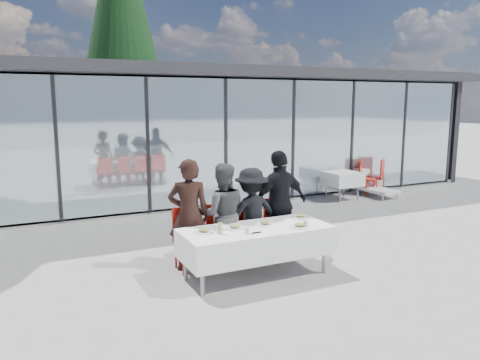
# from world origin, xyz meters

# --- Properties ---
(ground) EXTENTS (90.00, 90.00, 0.00)m
(ground) POSITION_xyz_m (0.00, 0.00, 0.00)
(ground) COLOR gray
(ground) RESTS_ON ground
(pavilion) EXTENTS (14.80, 8.80, 3.44)m
(pavilion) POSITION_xyz_m (2.00, 8.16, 2.15)
(pavilion) COLOR gray
(pavilion) RESTS_ON ground
(treeline) EXTENTS (62.50, 2.00, 4.40)m
(treeline) POSITION_xyz_m (-2.00, 28.00, 2.20)
(treeline) COLOR #103411
(treeline) RESTS_ON ground
(dining_table) EXTENTS (2.26, 0.96, 0.75)m
(dining_table) POSITION_xyz_m (-0.48, -0.49, 0.54)
(dining_table) COLOR white
(dining_table) RESTS_ON ground
(diner_a) EXTENTS (0.82, 0.82, 1.76)m
(diner_a) POSITION_xyz_m (-1.29, 0.20, 0.88)
(diner_a) COLOR black
(diner_a) RESTS_ON ground
(diner_chair_a) EXTENTS (0.44, 0.44, 0.97)m
(diner_chair_a) POSITION_xyz_m (-1.29, 0.25, 0.54)
(diner_chair_a) COLOR red
(diner_chair_a) RESTS_ON ground
(diner_b) EXTENTS (1.02, 1.02, 1.66)m
(diner_b) POSITION_xyz_m (-0.72, 0.20, 0.83)
(diner_b) COLOR #4E4E4E
(diner_b) RESTS_ON ground
(diner_chair_b) EXTENTS (0.44, 0.44, 0.97)m
(diner_chair_b) POSITION_xyz_m (-0.72, 0.25, 0.54)
(diner_chair_b) COLOR red
(diner_chair_b) RESTS_ON ground
(diner_c) EXTENTS (1.01, 1.01, 1.55)m
(diner_c) POSITION_xyz_m (-0.20, 0.20, 0.77)
(diner_c) COLOR black
(diner_c) RESTS_ON ground
(diner_chair_c) EXTENTS (0.44, 0.44, 0.97)m
(diner_chair_c) POSITION_xyz_m (-0.20, 0.25, 0.54)
(diner_chair_c) COLOR red
(diner_chair_c) RESTS_ON ground
(diner_d) EXTENTS (1.16, 1.16, 1.81)m
(diner_d) POSITION_xyz_m (0.34, 0.20, 0.91)
(diner_d) COLOR black
(diner_d) RESTS_ON ground
(diner_chair_d) EXTENTS (0.44, 0.44, 0.97)m
(diner_chair_d) POSITION_xyz_m (0.34, 0.25, 0.54)
(diner_chair_d) COLOR red
(diner_chair_d) RESTS_ON ground
(plate_a) EXTENTS (0.29, 0.29, 0.07)m
(plate_a) POSITION_xyz_m (-1.28, -0.40, 0.77)
(plate_a) COLOR white
(plate_a) RESTS_ON dining_table
(plate_b) EXTENTS (0.29, 0.29, 0.07)m
(plate_b) POSITION_xyz_m (-0.78, -0.40, 0.77)
(plate_b) COLOR white
(plate_b) RESTS_ON dining_table
(plate_c) EXTENTS (0.29, 0.29, 0.07)m
(plate_c) POSITION_xyz_m (-0.27, -0.41, 0.77)
(plate_c) COLOR white
(plate_c) RESTS_ON dining_table
(plate_d) EXTENTS (0.29, 0.29, 0.07)m
(plate_d) POSITION_xyz_m (0.45, -0.28, 0.77)
(plate_d) COLOR white
(plate_d) RESTS_ON dining_table
(plate_extra) EXTENTS (0.29, 0.29, 0.07)m
(plate_extra) POSITION_xyz_m (0.13, -0.75, 0.77)
(plate_extra) COLOR white
(plate_extra) RESTS_ON dining_table
(juice_bottle) EXTENTS (0.06, 0.06, 0.16)m
(juice_bottle) POSITION_xyz_m (-1.09, -0.56, 0.83)
(juice_bottle) COLOR #9DBF4F
(juice_bottle) RESTS_ON dining_table
(drinking_glasses) EXTENTS (1.03, 0.11, 0.10)m
(drinking_glasses) POSITION_xyz_m (-0.26, -0.75, 0.80)
(drinking_glasses) COLOR silver
(drinking_glasses) RESTS_ON dining_table
(folded_eyeglasses) EXTENTS (0.14, 0.03, 0.01)m
(folded_eyeglasses) POSITION_xyz_m (-0.60, -0.75, 0.76)
(folded_eyeglasses) COLOR black
(folded_eyeglasses) RESTS_ON dining_table
(spare_table_right) EXTENTS (0.86, 0.86, 0.74)m
(spare_table_right) POSITION_xyz_m (4.22, 3.48, 0.55)
(spare_table_right) COLOR white
(spare_table_right) RESTS_ON ground
(spare_chair_a) EXTENTS (0.62, 0.62, 0.97)m
(spare_chair_a) POSITION_xyz_m (5.20, 3.74, 0.54)
(spare_chair_a) COLOR red
(spare_chair_a) RESTS_ON ground
(spare_chair_b) EXTENTS (0.62, 0.62, 0.97)m
(spare_chair_b) POSITION_xyz_m (5.68, 3.72, 0.54)
(spare_chair_b) COLOR red
(spare_chair_b) RESTS_ON ground
(lounger) EXTENTS (0.66, 1.36, 0.72)m
(lounger) POSITION_xyz_m (5.33, 3.56, 0.26)
(lounger) COLOR white
(lounger) RESTS_ON ground
(conifer_tree) EXTENTS (4.00, 4.00, 10.50)m
(conifer_tree) POSITION_xyz_m (0.50, 13.00, 5.99)
(conifer_tree) COLOR #382316
(conifer_tree) RESTS_ON ground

